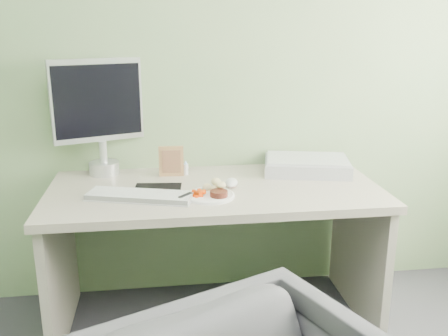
{
  "coord_description": "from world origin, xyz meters",
  "views": [
    {
      "loc": [
        -0.26,
        -0.65,
        1.49
      ],
      "look_at": [
        0.03,
        1.5,
        0.86
      ],
      "focal_mm": 40.0,
      "sensor_mm": 36.0,
      "label": 1
    }
  ],
  "objects": [
    {
      "name": "mousepad",
      "position": [
        -0.28,
        1.62,
        0.73
      ],
      "size": [
        0.24,
        0.22,
        0.0
      ],
      "primitive_type": "cube",
      "rotation": [
        0.0,
        0.0,
        -0.1
      ],
      "color": "black",
      "rests_on": "desk"
    },
    {
      "name": "scanner",
      "position": [
        0.51,
        1.81,
        0.76
      ],
      "size": [
        0.5,
        0.38,
        0.07
      ],
      "primitive_type": "cube",
      "rotation": [
        0.0,
        0.0,
        -0.22
      ],
      "color": "#B7B9BF",
      "rests_on": "desk"
    },
    {
      "name": "computer_mouse",
      "position": [
        0.08,
        1.63,
        0.75
      ],
      "size": [
        0.08,
        0.12,
        0.04
      ],
      "primitive_type": "ellipsoid",
      "rotation": [
        0.0,
        0.0,
        -0.21
      ],
      "color": "white",
      "rests_on": "desk"
    },
    {
      "name": "steak_knife",
      "position": [
        -0.13,
        1.47,
        0.75
      ],
      "size": [
        0.16,
        0.16,
        0.02
      ],
      "rotation": [
        0.0,
        0.0,
        0.81
      ],
      "color": "silver",
      "rests_on": "plate"
    },
    {
      "name": "photo_frame",
      "position": [
        -0.2,
        1.84,
        0.81
      ],
      "size": [
        0.13,
        0.02,
        0.16
      ],
      "primitive_type": "cube",
      "rotation": [
        0.0,
        0.0,
        -0.05
      ],
      "color": "#A9724F",
      "rests_on": "desk"
    },
    {
      "name": "desk",
      "position": [
        0.0,
        1.62,
        0.55
      ],
      "size": [
        1.6,
        0.75,
        0.73
      ],
      "color": "#ADA191",
      "rests_on": "floor"
    },
    {
      "name": "plate",
      "position": [
        -0.04,
        1.49,
        0.74
      ],
      "size": [
        0.22,
        0.22,
        0.01
      ],
      "primitive_type": "cylinder",
      "color": "white",
      "rests_on": "desk"
    },
    {
      "name": "potato_pile",
      "position": [
        -0.0,
        1.55,
        0.77
      ],
      "size": [
        0.12,
        0.1,
        0.06
      ],
      "primitive_type": "ellipsoid",
      "rotation": [
        0.0,
        0.0,
        0.24
      ],
      "color": "tan",
      "rests_on": "plate"
    },
    {
      "name": "keyboard",
      "position": [
        -0.35,
        1.51,
        0.75
      ],
      "size": [
        0.49,
        0.27,
        0.02
      ],
      "primitive_type": "cube",
      "rotation": [
        0.0,
        0.0,
        -0.29
      ],
      "color": "white",
      "rests_on": "desk"
    },
    {
      "name": "carrot_heap",
      "position": [
        -0.08,
        1.48,
        0.76
      ],
      "size": [
        0.06,
        0.06,
        0.04
      ],
      "primitive_type": "cube",
      "rotation": [
        0.0,
        0.0,
        0.19
      ],
      "color": "#FF4305",
      "rests_on": "plate"
    },
    {
      "name": "steak",
      "position": [
        -0.0,
        1.46,
        0.75
      ],
      "size": [
        0.09,
        0.09,
        0.03
      ],
      "primitive_type": "cylinder",
      "rotation": [
        0.0,
        0.0,
        -0.12
      ],
      "color": "black",
      "rests_on": "plate"
    },
    {
      "name": "eyedrop_bottle",
      "position": [
        -0.13,
        1.85,
        0.77
      ],
      "size": [
        0.03,
        0.03,
        0.08
      ],
      "color": "white",
      "rests_on": "desk"
    },
    {
      "name": "monitor",
      "position": [
        -0.55,
        1.94,
        1.07
      ],
      "size": [
        0.48,
        0.21,
        0.6
      ],
      "rotation": [
        0.0,
        0.0,
        0.35
      ],
      "color": "silver",
      "rests_on": "desk"
    },
    {
      "name": "wall_back",
      "position": [
        0.0,
        2.0,
        1.35
      ],
      "size": [
        3.5,
        0.0,
        3.5
      ],
      "primitive_type": "plane",
      "rotation": [
        1.57,
        0.0,
        0.0
      ],
      "color": "#889E6F",
      "rests_on": "floor"
    }
  ]
}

